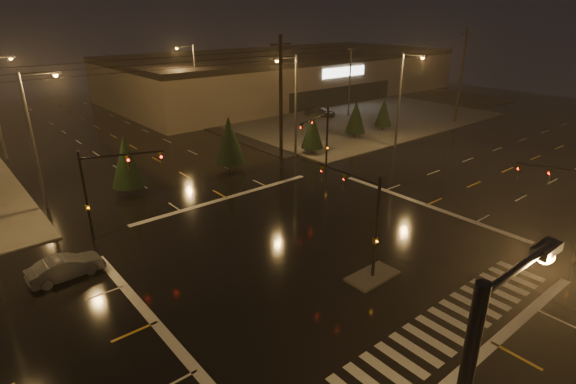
% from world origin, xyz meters
% --- Properties ---
extents(ground, '(140.00, 140.00, 0.00)m').
position_xyz_m(ground, '(0.00, 0.00, 0.00)').
color(ground, black).
rests_on(ground, ground).
extents(sidewalk_ne, '(36.00, 36.00, 0.12)m').
position_xyz_m(sidewalk_ne, '(30.00, 30.00, 0.06)').
color(sidewalk_ne, '#42403B').
rests_on(sidewalk_ne, ground).
extents(median_island, '(3.00, 1.60, 0.15)m').
position_xyz_m(median_island, '(0.00, -4.00, 0.07)').
color(median_island, '#42403B').
rests_on(median_island, ground).
extents(crosswalk, '(15.00, 2.60, 0.01)m').
position_xyz_m(crosswalk, '(0.00, -9.00, 0.01)').
color(crosswalk, beige).
rests_on(crosswalk, ground).
extents(stop_bar_near, '(16.00, 0.50, 0.01)m').
position_xyz_m(stop_bar_near, '(0.00, -11.00, 0.01)').
color(stop_bar_near, beige).
rests_on(stop_bar_near, ground).
extents(stop_bar_far, '(16.00, 0.50, 0.01)m').
position_xyz_m(stop_bar_far, '(0.00, 11.00, 0.01)').
color(stop_bar_far, beige).
rests_on(stop_bar_far, ground).
extents(parking_lot, '(50.00, 24.00, 0.08)m').
position_xyz_m(parking_lot, '(35.00, 28.00, 0.04)').
color(parking_lot, black).
rests_on(parking_lot, ground).
extents(retail_building, '(60.20, 28.30, 7.20)m').
position_xyz_m(retail_building, '(35.00, 45.99, 3.84)').
color(retail_building, '#6A594C').
rests_on(retail_building, ground).
extents(signal_mast_median, '(0.25, 4.59, 6.00)m').
position_xyz_m(signal_mast_median, '(0.00, -3.07, 3.75)').
color(signal_mast_median, black).
rests_on(signal_mast_median, ground).
extents(signal_mast_ne, '(4.84, 1.86, 6.00)m').
position_xyz_m(signal_mast_ne, '(9.50, 10.14, 3.79)').
color(signal_mast_ne, black).
rests_on(signal_mast_ne, ground).
extents(signal_mast_nw, '(4.84, 1.86, 6.00)m').
position_xyz_m(signal_mast_nw, '(-9.50, 10.14, 3.79)').
color(signal_mast_nw, black).
rests_on(signal_mast_nw, ground).
extents(signal_mast_se, '(1.55, 3.87, 6.00)m').
position_xyz_m(signal_mast_se, '(10.23, -9.75, 3.71)').
color(signal_mast_se, black).
rests_on(signal_mast_se, ground).
extents(streetlight_1, '(2.77, 0.32, 10.00)m').
position_xyz_m(streetlight_1, '(-11.18, 18.00, 5.80)').
color(streetlight_1, '#38383A').
rests_on(streetlight_1, ground).
extents(streetlight_3, '(2.77, 0.32, 10.00)m').
position_xyz_m(streetlight_3, '(11.18, 16.00, 5.80)').
color(streetlight_3, '#38383A').
rests_on(streetlight_3, ground).
extents(streetlight_4, '(2.77, 0.32, 10.00)m').
position_xyz_m(streetlight_4, '(11.18, 36.00, 5.80)').
color(streetlight_4, '#38383A').
rests_on(streetlight_4, ground).
extents(streetlight_6, '(0.32, 2.77, 10.00)m').
position_xyz_m(streetlight_6, '(22.00, 11.18, 5.80)').
color(streetlight_6, '#38383A').
rests_on(streetlight_6, ground).
extents(utility_pole_1, '(2.20, 0.32, 12.00)m').
position_xyz_m(utility_pole_1, '(8.00, 14.00, 6.13)').
color(utility_pole_1, black).
rests_on(utility_pole_1, ground).
extents(utility_pole_2, '(2.20, 0.32, 12.00)m').
position_xyz_m(utility_pole_2, '(38.00, 14.00, 6.13)').
color(utility_pole_2, black).
rests_on(utility_pole_2, ground).
extents(conifer_0, '(2.29, 2.29, 4.28)m').
position_xyz_m(conifer_0, '(13.37, 15.53, 2.49)').
color(conifer_0, black).
rests_on(conifer_0, ground).
extents(conifer_1, '(2.35, 2.35, 4.38)m').
position_xyz_m(conifer_1, '(21.54, 17.03, 2.54)').
color(conifer_1, black).
rests_on(conifer_1, ground).
extents(conifer_2, '(2.08, 2.08, 3.95)m').
position_xyz_m(conifer_2, '(26.89, 17.27, 2.32)').
color(conifer_2, black).
rests_on(conifer_2, ground).
extents(conifer_3, '(2.63, 2.63, 4.81)m').
position_xyz_m(conifer_3, '(-5.50, 16.85, 2.76)').
color(conifer_3, black).
rests_on(conifer_3, ground).
extents(conifer_4, '(2.80, 2.80, 5.07)m').
position_xyz_m(conifer_4, '(4.07, 16.67, 2.88)').
color(conifer_4, black).
rests_on(conifer_4, ground).
extents(car_parked, '(3.55, 4.53, 1.44)m').
position_xyz_m(car_parked, '(26.38, 28.02, 0.72)').
color(car_parked, black).
rests_on(car_parked, ground).
extents(car_crossing, '(3.96, 1.51, 1.29)m').
position_xyz_m(car_crossing, '(-13.07, 6.84, 0.65)').
color(car_crossing, '#55585D').
rests_on(car_crossing, ground).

